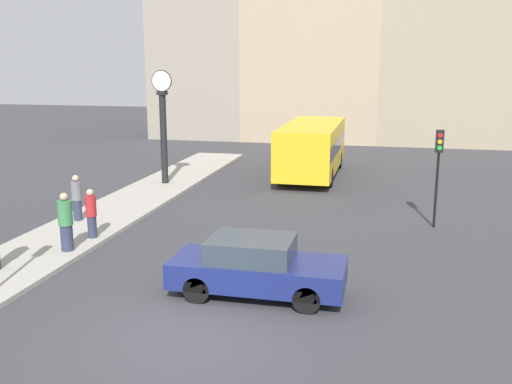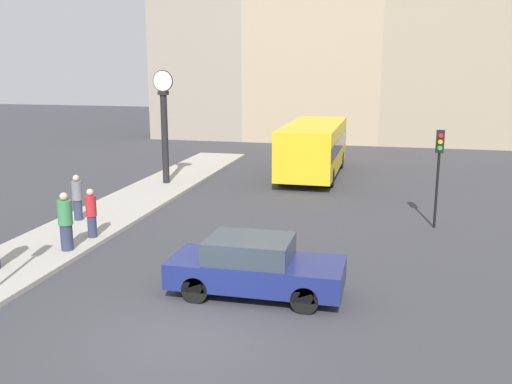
{
  "view_description": "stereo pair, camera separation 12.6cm",
  "coord_description": "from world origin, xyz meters",
  "views": [
    {
      "loc": [
        3.83,
        -10.26,
        5.54
      ],
      "look_at": [
        -0.38,
        8.0,
        1.31
      ],
      "focal_mm": 40.0,
      "sensor_mm": 36.0,
      "label": 1
    },
    {
      "loc": [
        3.95,
        -10.23,
        5.54
      ],
      "look_at": [
        -0.38,
        8.0,
        1.31
      ],
      "focal_mm": 40.0,
      "sensor_mm": 36.0,
      "label": 2
    }
  ],
  "objects": [
    {
      "name": "ground_plane",
      "position": [
        0.0,
        0.0,
        0.0
      ],
      "size": [
        120.0,
        120.0,
        0.0
      ],
      "primitive_type": "plane",
      "color": "#38383D"
    },
    {
      "name": "sidewalk_corner",
      "position": [
        -6.09,
        10.56,
        0.07
      ],
      "size": [
        2.83,
        25.12,
        0.13
      ],
      "primitive_type": "cube",
      "color": "#A39E93",
      "rests_on": "ground_plane"
    },
    {
      "name": "building_row",
      "position": [
        0.45,
        31.82,
        9.26
      ],
      "size": [
        27.18,
        5.0,
        19.29
      ],
      "color": "gray",
      "rests_on": "ground_plane"
    },
    {
      "name": "sedan_car",
      "position": [
        0.9,
        2.49,
        0.72
      ],
      "size": [
        4.21,
        1.74,
        1.45
      ],
      "color": "navy",
      "rests_on": "ground_plane"
    },
    {
      "name": "bus_distant",
      "position": [
        0.22,
        17.93,
        1.51
      ],
      "size": [
        2.6,
        8.08,
        2.63
      ],
      "color": "gold",
      "rests_on": "ground_plane"
    },
    {
      "name": "traffic_light_far",
      "position": [
        5.57,
        9.63,
        2.43
      ],
      "size": [
        0.26,
        0.24,
        3.37
      ],
      "color": "black",
      "rests_on": "ground_plane"
    },
    {
      "name": "street_clock",
      "position": [
        -6.09,
        14.0,
        2.71
      ],
      "size": [
        0.95,
        0.39,
        5.12
      ],
      "color": "black",
      "rests_on": "sidewalk_corner"
    },
    {
      "name": "pedestrian_green_hoodie",
      "position": [
        -5.23,
        4.17,
        0.99
      ],
      "size": [
        0.42,
        0.42,
        1.75
      ],
      "color": "#2D334C",
      "rests_on": "sidewalk_corner"
    },
    {
      "name": "pedestrian_red_top",
      "position": [
        -5.14,
        5.5,
        0.92
      ],
      "size": [
        0.33,
        0.33,
        1.58
      ],
      "color": "#2D334C",
      "rests_on": "sidewalk_corner"
    },
    {
      "name": "pedestrian_grey_jacket",
      "position": [
        -6.67,
        7.26,
        0.94
      ],
      "size": [
        0.35,
        0.35,
        1.62
      ],
      "color": "#2D334C",
      "rests_on": "sidewalk_corner"
    }
  ]
}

